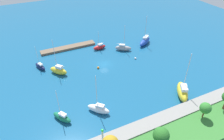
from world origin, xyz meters
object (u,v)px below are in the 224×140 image
at_px(sailboat_navy_off_beacon, 40,66).
at_px(mooring_buoy_white, 135,58).
at_px(pier_dock, 68,48).
at_px(mooring_buoy_orange, 98,68).
at_px(sailboat_red_by_breakwater, 99,47).
at_px(sailboat_green_mid_basin, 62,117).
at_px(park_tree_west, 161,135).
at_px(park_tree_east, 205,108).
at_px(harbor_beacon, 102,135).
at_px(sailboat_gray_center_basin, 123,48).
at_px(sailboat_white_lone_south, 99,109).
at_px(sailboat_blue_far_north, 145,41).
at_px(sailboat_yellow_lone_north, 182,91).
at_px(sailboat_yellow_inner_mooring, 59,70).

xyz_separation_m(sailboat_navy_off_beacon, mooring_buoy_white, (-29.41, 7.79, -0.53)).
relative_size(pier_dock, mooring_buoy_orange, 28.36).
bearing_deg(sailboat_red_by_breakwater, sailboat_green_mid_basin, 49.70).
bearing_deg(park_tree_west, park_tree_east, -172.29).
relative_size(park_tree_west, mooring_buoy_white, 7.25).
distance_m(harbor_beacon, sailboat_green_mid_basin, 11.79).
xyz_separation_m(harbor_beacon, sailboat_gray_center_basin, (-21.65, -32.30, -2.43)).
bearing_deg(park_tree_west, sailboat_white_lone_south, -63.60).
distance_m(park_tree_east, sailboat_blue_far_north, 37.64).
height_order(sailboat_red_by_breakwater, sailboat_yellow_lone_north, sailboat_yellow_lone_north).
xyz_separation_m(harbor_beacon, sailboat_blue_far_north, (-31.17, -33.07, -2.20)).
relative_size(sailboat_blue_far_north, sailboat_gray_center_basin, 1.15).
xyz_separation_m(park_tree_west, sailboat_gray_center_basin, (-12.03, -37.58, -3.14)).
relative_size(sailboat_navy_off_beacon, sailboat_green_mid_basin, 0.88).
relative_size(harbor_beacon, sailboat_yellow_lone_north, 0.30).
xyz_separation_m(park_tree_east, mooring_buoy_white, (0.05, -28.91, -3.57)).
relative_size(pier_dock, park_tree_east, 4.77).
bearing_deg(mooring_buoy_orange, sailboat_gray_center_basin, -151.27).
distance_m(park_tree_west, mooring_buoy_orange, 31.08).
bearing_deg(mooring_buoy_white, sailboat_green_mid_basin, 28.50).
xyz_separation_m(pier_dock, sailboat_navy_off_beacon, (11.20, 8.75, 0.47)).
bearing_deg(mooring_buoy_white, sailboat_white_lone_south, 39.81).
distance_m(sailboat_white_lone_south, mooring_buoy_white, 26.01).
bearing_deg(sailboat_yellow_lone_north, sailboat_green_mid_basin, 111.79).
distance_m(pier_dock, harbor_beacon, 42.29).
height_order(park_tree_west, sailboat_white_lone_south, sailboat_white_lone_south).
bearing_deg(mooring_buoy_white, park_tree_east, 90.09).
xyz_separation_m(park_tree_east, sailboat_yellow_lone_north, (-1.55, -8.32, -2.36)).
distance_m(park_tree_west, park_tree_east, 13.18).
relative_size(park_tree_east, sailboat_blue_far_north, 0.38).
bearing_deg(park_tree_west, sailboat_red_by_breakwater, -96.50).
bearing_deg(park_tree_east, sailboat_blue_far_north, -103.07).
relative_size(sailboat_white_lone_south, sailboat_yellow_lone_north, 0.86).
xyz_separation_m(sailboat_blue_far_north, sailboat_navy_off_beacon, (37.95, -0.12, -0.41)).
distance_m(sailboat_blue_far_north, mooring_buoy_orange, 23.07).
distance_m(sailboat_blue_far_north, sailboat_gray_center_basin, 9.55).
bearing_deg(sailboat_red_by_breakwater, pier_dock, -30.95).
bearing_deg(park_tree_west, sailboat_green_mid_basin, -44.98).
height_order(sailboat_red_by_breakwater, mooring_buoy_orange, sailboat_red_by_breakwater).
xyz_separation_m(park_tree_west, sailboat_blue_far_north, (-21.55, -38.35, -2.91)).
distance_m(park_tree_west, sailboat_green_mid_basin, 21.88).
bearing_deg(sailboat_green_mid_basin, sailboat_yellow_inner_mooring, -44.97).
bearing_deg(harbor_beacon, park_tree_east, 171.20).
bearing_deg(sailboat_gray_center_basin, sailboat_red_by_breakwater, -178.62).
distance_m(sailboat_blue_far_north, sailboat_red_by_breakwater, 17.16).
relative_size(sailboat_gray_center_basin, sailboat_yellow_lone_north, 0.77).
bearing_deg(park_tree_east, sailboat_navy_off_beacon, -51.25).
xyz_separation_m(sailboat_yellow_inner_mooring, sailboat_white_lone_south, (-4.90, 19.30, -0.16)).
distance_m(sailboat_red_by_breakwater, sailboat_navy_off_beacon, 21.48).
distance_m(sailboat_yellow_inner_mooring, mooring_buoy_orange, 11.91).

